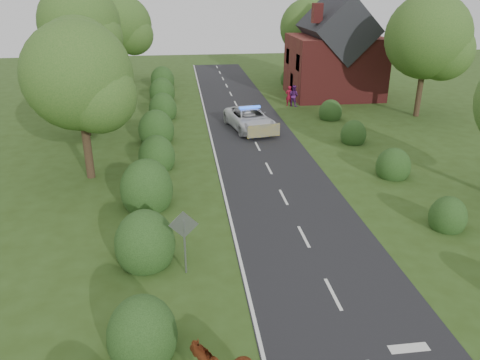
{
  "coord_description": "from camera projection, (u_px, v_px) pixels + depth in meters",
  "views": [
    {
      "loc": [
        -4.9,
        -12.8,
        9.89
      ],
      "look_at": [
        -2.27,
        7.46,
        1.3
      ],
      "focal_mm": 35.0,
      "sensor_mm": 36.0,
      "label": 1
    }
  ],
  "objects": [
    {
      "name": "road_sign",
      "position": [
        184.0,
        233.0,
        16.71
      ],
      "size": [
        1.06,
        0.08,
        2.53
      ],
      "color": "gray",
      "rests_on": "ground"
    },
    {
      "name": "tree_left_a",
      "position": [
        83.0,
        81.0,
        23.73
      ],
      "size": [
        5.74,
        5.6,
        8.38
      ],
      "color": "#332316",
      "rests_on": "ground"
    },
    {
      "name": "hedgerow_left",
      "position": [
        154.0,
        164.0,
        25.74
      ],
      "size": [
        2.75,
        50.41,
        3.0
      ],
      "color": "#1A3715",
      "rests_on": "ground"
    },
    {
      "name": "hedgerow_right",
      "position": [
        384.0,
        159.0,
        26.93
      ],
      "size": [
        2.1,
        45.78,
        2.1
      ],
      "color": "#1A3715",
      "rests_on": "ground"
    },
    {
      "name": "pedestrian_red",
      "position": [
        289.0,
        96.0,
        40.69
      ],
      "size": [
        0.64,
        0.43,
        1.75
      ],
      "primitive_type": "imported",
      "rotation": [
        0.0,
        0.0,
        3.16
      ],
      "color": "maroon",
      "rests_on": "ground"
    },
    {
      "name": "police_van",
      "position": [
        250.0,
        119.0,
        34.06
      ],
      "size": [
        3.63,
        6.07,
        1.72
      ],
      "rotation": [
        0.0,
        0.0,
        0.19
      ],
      "color": "silver",
      "rests_on": "ground"
    },
    {
      "name": "tree_left_b",
      "position": [
        82.0,
        63.0,
        30.98
      ],
      "size": [
        5.74,
        5.6,
        8.07
      ],
      "color": "#332316",
      "rests_on": "ground"
    },
    {
      "name": "tree_left_d",
      "position": [
        126.0,
        28.0,
        49.14
      ],
      "size": [
        6.15,
        6.0,
        8.89
      ],
      "color": "#332316",
      "rests_on": "ground"
    },
    {
      "name": "tree_left_c",
      "position": [
        83.0,
        27.0,
        39.34
      ],
      "size": [
        6.97,
        6.8,
        10.22
      ],
      "color": "#332316",
      "rests_on": "ground"
    },
    {
      "name": "tree_right_c",
      "position": [
        311.0,
        30.0,
        49.74
      ],
      "size": [
        6.15,
        6.0,
        8.58
      ],
      "color": "#332316",
      "rests_on": "ground"
    },
    {
      "name": "road_markings",
      "position": [
        239.0,
        164.0,
        27.73
      ],
      "size": [
        4.96,
        70.0,
        0.01
      ],
      "color": "white",
      "rests_on": "road"
    },
    {
      "name": "ground",
      "position": [
        333.0,
        294.0,
        16.11
      ],
      "size": [
        120.0,
        120.0,
        0.0
      ],
      "primitive_type": "plane",
      "color": "#304918"
    },
    {
      "name": "pedestrian_purple",
      "position": [
        293.0,
        96.0,
        40.55
      ],
      "size": [
        1.13,
        1.12,
        1.84
      ],
      "primitive_type": "imported",
      "rotation": [
        0.0,
        0.0,
        2.4
      ],
      "color": "#531B65",
      "rests_on": "ground"
    },
    {
      "name": "road",
      "position": [
        260.0,
        151.0,
        29.82
      ],
      "size": [
        6.0,
        70.0,
        0.02
      ],
      "primitive_type": "cube",
      "color": "black",
      "rests_on": "ground"
    },
    {
      "name": "tree_right_b",
      "position": [
        432.0,
        40.0,
        35.47
      ],
      "size": [
        6.56,
        6.4,
        9.4
      ],
      "color": "#332316",
      "rests_on": "ground"
    },
    {
      "name": "house",
      "position": [
        335.0,
        55.0,
        43.19
      ],
      "size": [
        8.0,
        7.4,
        9.17
      ],
      "color": "maroon",
      "rests_on": "ground"
    }
  ]
}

